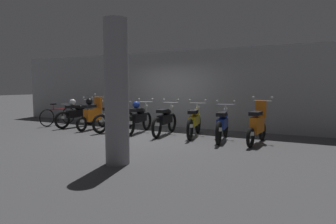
{
  "coord_description": "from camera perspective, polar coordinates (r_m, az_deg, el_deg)",
  "views": [
    {
      "loc": [
        4.57,
        -7.65,
        1.59
      ],
      "look_at": [
        0.6,
        0.37,
        0.75
      ],
      "focal_mm": 30.05,
      "sensor_mm": 36.0,
      "label": 1
    }
  ],
  "objects": [
    {
      "name": "ground_plane",
      "position": [
        9.05,
        -4.45,
        -4.77
      ],
      "size": [
        80.0,
        80.0,
        0.0
      ],
      "primitive_type": "plane",
      "color": "#4C4C4F"
    },
    {
      "name": "motorbike_slot_7",
      "position": [
        8.08,
        17.69,
        -2.45
      ],
      "size": [
        0.59,
        1.68,
        1.29
      ],
      "color": "black",
      "rests_on": "ground"
    },
    {
      "name": "motorbike_slot_4",
      "position": [
        9.1,
        -0.57,
        -1.57
      ],
      "size": [
        0.59,
        1.95,
        1.15
      ],
      "color": "black",
      "rests_on": "ground"
    },
    {
      "name": "support_pillar",
      "position": [
        5.73,
        -10.39,
        3.88
      ],
      "size": [
        0.48,
        0.48,
        2.9
      ],
      "primitive_type": "cylinder",
      "color": "gray",
      "rests_on": "ground"
    },
    {
      "name": "motorbike_slot_6",
      "position": [
        8.29,
        11.02,
        -2.35
      ],
      "size": [
        0.59,
        1.95,
        1.15
      ],
      "color": "black",
      "rests_on": "ground"
    },
    {
      "name": "bicycle",
      "position": [
        12.23,
        -21.42,
        -0.77
      ],
      "size": [
        0.5,
        1.73,
        0.89
      ],
      "color": "black",
      "rests_on": "ground"
    },
    {
      "name": "back_wall",
      "position": [
        10.94,
        1.65,
        4.64
      ],
      "size": [
        16.0,
        0.3,
        2.9
      ],
      "primitive_type": "cube",
      "color": "#9EA0A3",
      "rests_on": "ground"
    },
    {
      "name": "motorbike_slot_2",
      "position": [
        10.04,
        -10.66,
        -1.02
      ],
      "size": [
        0.6,
        1.93,
        1.03
      ],
      "color": "black",
      "rests_on": "ground"
    },
    {
      "name": "motorbike_slot_0",
      "position": [
        11.41,
        -17.95,
        -0.23
      ],
      "size": [
        0.58,
        1.94,
        1.15
      ],
      "color": "black",
      "rests_on": "ground"
    },
    {
      "name": "motorbike_slot_1",
      "position": [
        10.61,
        -14.98,
        -0.34
      ],
      "size": [
        0.59,
        1.68,
        1.29
      ],
      "color": "black",
      "rests_on": "ground"
    },
    {
      "name": "motorbike_slot_3",
      "position": [
        9.52,
        -5.92,
        -1.07
      ],
      "size": [
        0.59,
        1.95,
        1.15
      ],
      "color": "black",
      "rests_on": "ground"
    },
    {
      "name": "motorbike_slot_5",
      "position": [
        8.82,
        5.38,
        -1.81
      ],
      "size": [
        0.6,
        1.94,
        1.15
      ],
      "color": "black",
      "rests_on": "ground"
    }
  ]
}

